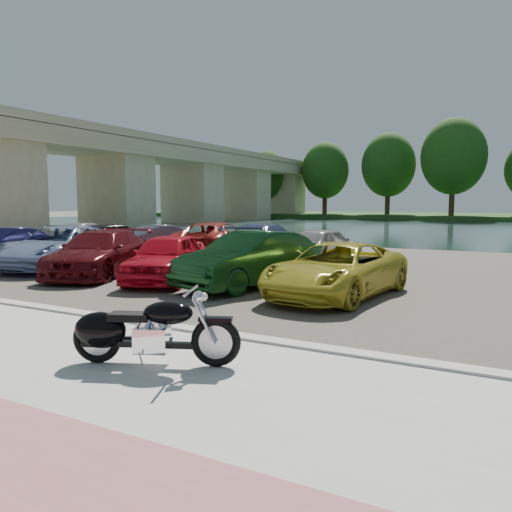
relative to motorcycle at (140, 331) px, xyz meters
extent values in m
plane|color=#595447|center=(-0.99, -0.18, -0.56)|extent=(200.00, 200.00, 0.00)
cube|color=#B0ADA5|center=(-0.99, -1.18, -0.51)|extent=(60.00, 6.00, 0.10)
cube|color=#B0ADA5|center=(-0.99, 1.82, -0.49)|extent=(60.00, 0.30, 0.14)
cube|color=#443D37|center=(-0.99, 10.82, -0.54)|extent=(60.00, 18.00, 0.04)
cube|color=#192D29|center=(-0.99, 39.82, -0.56)|extent=(120.00, 40.00, 0.00)
cube|color=#1C4217|center=(-0.99, 71.82, -0.26)|extent=(120.00, 24.00, 0.60)
cube|color=tan|center=(-28.99, 39.82, 6.64)|extent=(7.00, 56.00, 1.40)
cube|color=tan|center=(-28.99, 39.82, 7.64)|extent=(7.00, 56.00, 0.70)
cube|color=tan|center=(-28.99, 29.82, 3.04)|extent=(6.00, 4.00, 7.20)
cube|color=tan|center=(-28.99, 41.82, 3.04)|extent=(6.00, 4.00, 7.20)
cube|color=tan|center=(-28.99, 53.82, 3.04)|extent=(6.00, 4.00, 7.20)
cube|color=tan|center=(-28.99, 65.82, 3.04)|extent=(6.00, 4.00, 7.20)
cylinder|color=#3E2616|center=(-30.99, 64.42, 2.29)|extent=(0.70, 0.70, 4.50)
ellipsoid|color=#15380F|center=(-30.99, 64.42, 5.89)|extent=(6.30, 6.30, 7.56)
cylinder|color=#3E2616|center=(-21.99, 65.82, 2.51)|extent=(0.70, 0.70, 4.95)
ellipsoid|color=#15380F|center=(-21.99, 65.82, 6.47)|extent=(6.93, 6.93, 8.32)
cylinder|color=#3E2616|center=(-12.99, 67.22, 2.74)|extent=(0.70, 0.70, 5.40)
ellipsoid|color=#15380F|center=(-12.99, 67.22, 7.06)|extent=(7.56, 7.56, 9.07)
cylinder|color=#3E2616|center=(-3.99, 64.42, 2.96)|extent=(0.70, 0.70, 5.85)
ellipsoid|color=#15380F|center=(-3.99, 64.42, 7.64)|extent=(8.19, 8.19, 9.83)
torus|color=black|center=(0.97, 0.40, -0.12)|extent=(0.67, 0.37, 0.68)
torus|color=black|center=(-0.56, -0.24, -0.12)|extent=(0.67, 0.37, 0.68)
cylinder|color=#B2B2B7|center=(0.97, 0.40, -0.12)|extent=(0.45, 0.23, 0.46)
cylinder|color=#B2B2B7|center=(-0.56, -0.24, -0.12)|extent=(0.45, 0.23, 0.46)
cylinder|color=silver|center=(0.87, 0.25, 0.18)|extent=(0.32, 0.17, 0.63)
cylinder|color=silver|center=(0.80, 0.43, 0.18)|extent=(0.32, 0.17, 0.63)
cylinder|color=silver|center=(0.66, 0.27, 0.57)|extent=(0.32, 0.71, 0.04)
sphere|color=silver|center=(0.75, 0.31, 0.49)|extent=(0.21, 0.21, 0.16)
sphere|color=silver|center=(0.82, 0.33, 0.49)|extent=(0.14, 0.14, 0.11)
cube|color=black|center=(0.97, 0.40, 0.19)|extent=(0.47, 0.30, 0.06)
cube|color=black|center=(0.20, 0.08, -0.18)|extent=(1.15, 0.55, 0.08)
cube|color=silver|center=(0.16, 0.06, -0.11)|extent=(0.54, 0.47, 0.34)
cylinder|color=silver|center=(0.25, 0.10, 0.09)|extent=(0.29, 0.26, 0.27)
cylinder|color=silver|center=(0.07, 0.02, 0.09)|extent=(0.29, 0.26, 0.27)
ellipsoid|color=black|center=(0.37, 0.15, 0.26)|extent=(0.77, 0.59, 0.32)
cube|color=black|center=(-0.12, -0.06, 0.20)|extent=(0.62, 0.47, 0.10)
ellipsoid|color=black|center=(-0.51, -0.22, 0.00)|extent=(0.80, 0.59, 0.50)
cube|color=black|center=(-0.56, -0.24, -0.07)|extent=(0.44, 0.32, 0.30)
cylinder|color=silver|center=(-0.18, 0.09, -0.24)|extent=(1.05, 0.51, 0.09)
cylinder|color=silver|center=(-0.18, 0.09, -0.16)|extent=(1.05, 0.51, 0.09)
cylinder|color=#B2B2B7|center=(0.14, -0.15, -0.33)|extent=(0.08, 0.14, 0.22)
imported|color=#15143F|center=(-11.92, 6.24, 0.15)|extent=(2.23, 4.28, 1.34)
imported|color=#8094BA|center=(-9.54, 6.82, 0.20)|extent=(3.63, 5.64, 1.45)
imported|color=#550C11|center=(-7.03, 6.15, 0.18)|extent=(3.50, 5.18, 1.39)
imported|color=red|center=(-4.43, 6.17, 0.17)|extent=(2.92, 4.38, 1.38)
imported|color=#0F3715|center=(-1.87, 6.51, 0.22)|extent=(2.58, 4.74, 1.48)
imported|color=gold|center=(0.61, 6.27, 0.13)|extent=(2.66, 4.88, 1.30)
imported|color=#96969E|center=(-14.56, 12.54, 0.12)|extent=(2.84, 4.73, 1.28)
imported|color=black|center=(-11.94, 11.89, 0.17)|extent=(2.07, 4.20, 1.38)
imported|color=slate|center=(-9.50, 12.55, 0.12)|extent=(2.56, 4.10, 1.27)
imported|color=#A5221B|center=(-6.85, 12.44, 0.20)|extent=(3.42, 5.57, 1.44)
imported|color=navy|center=(-4.58, 12.54, 0.20)|extent=(2.56, 5.15, 1.44)
imported|color=#9FA09C|center=(-2.07, 12.58, 0.15)|extent=(2.18, 4.15, 1.34)
camera|label=1|loc=(4.52, -5.07, 1.73)|focal=35.00mm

